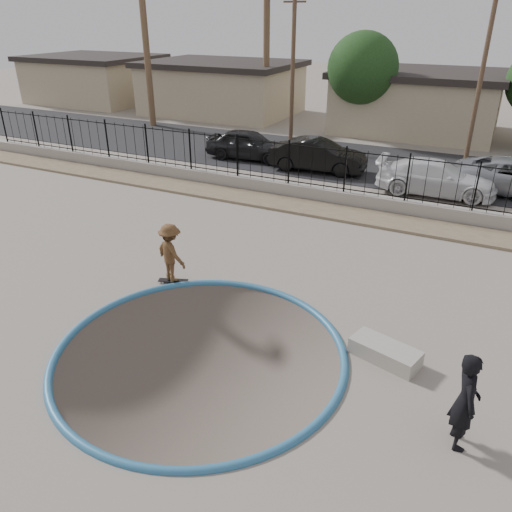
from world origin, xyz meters
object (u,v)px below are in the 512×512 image
object	(u,v)px
skateboard	(173,281)
concrete_ledge	(385,352)
car_a	(248,144)
videographer	(465,401)
car_c	(436,178)
car_b	(318,155)
skater	(171,256)

from	to	relation	value
skateboard	concrete_ledge	world-z (taller)	concrete_ledge
car_a	videographer	bearing A→B (deg)	-146.24
skateboard	car_c	distance (m)	13.17
skateboard	car_b	distance (m)	12.91
car_c	concrete_ledge	bearing A→B (deg)	-179.39
skateboard	car_a	xyz separation A→B (m)	(-4.26, 13.40, 0.76)
skater	skateboard	xyz separation A→B (m)	(-0.00, 0.00, -0.83)
concrete_ledge	car_b	size ratio (longest dim) A/B	0.33
concrete_ledge	car_c	world-z (taller)	car_c
concrete_ledge	car_b	distance (m)	15.30
videographer	concrete_ledge	distance (m)	2.74
car_b	skater	bearing A→B (deg)	175.64
skater	car_c	xyz separation A→B (m)	(5.80, 11.80, -0.11)
skater	car_b	bearing A→B (deg)	-70.12
car_a	skateboard	bearing A→B (deg)	-166.58
skater	videographer	size ratio (longest dim) A/B	0.89
skater	skateboard	bearing A→B (deg)	-7.02
car_b	videographer	bearing A→B (deg)	-156.35
videographer	car_a	xyz separation A→B (m)	(-12.64, 16.19, -0.18)
car_a	car_b	bearing A→B (deg)	-101.25
skateboard	car_a	bearing A→B (deg)	86.83
videographer	concrete_ledge	world-z (taller)	videographer
car_a	skater	bearing A→B (deg)	-166.58
concrete_ledge	skater	bearing A→B (deg)	172.31
skateboard	car_c	bearing A→B (deg)	43.02
skater	concrete_ledge	bearing A→B (deg)	-168.14
videographer	car_b	world-z (taller)	videographer
skater	car_b	world-z (taller)	skater
skateboard	concrete_ledge	xyz separation A→B (m)	(6.57, -0.89, 0.14)
skater	car_c	size ratio (longest dim) A/B	0.35
car_c	car_b	bearing A→B (deg)	76.67
concrete_ledge	car_c	size ratio (longest dim) A/B	0.31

